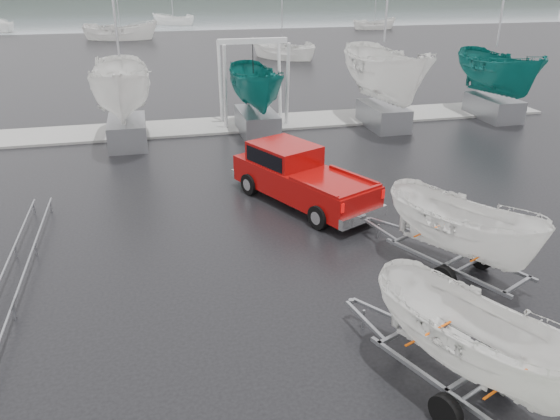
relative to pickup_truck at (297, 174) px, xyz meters
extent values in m
plane|color=black|center=(0.92, -3.00, -0.94)|extent=(120.00, 120.00, 0.00)
plane|color=gray|center=(0.92, 97.00, -0.95)|extent=(300.00, 300.00, 0.00)
cube|color=#989893|center=(0.92, 10.00, -0.89)|extent=(30.00, 3.00, 0.12)
cube|color=#880807|center=(0.12, -0.27, -0.21)|extent=(3.90, 5.59, 0.87)
cube|color=#880807|center=(-0.28, 0.61, 0.48)|extent=(2.42, 2.62, 0.78)
cube|color=black|center=(-0.28, 0.61, 0.52)|extent=(2.35, 2.43, 0.50)
cube|color=silver|center=(1.26, -2.71, -0.49)|extent=(1.75, 0.93, 0.32)
cylinder|color=black|center=(-1.40, 0.95, -0.58)|extent=(0.56, 0.78, 0.73)
cylinder|color=black|center=(0.18, 1.68, -0.58)|extent=(0.56, 0.78, 0.73)
cylinder|color=black|center=(0.07, -2.21, -0.58)|extent=(0.56, 0.78, 0.73)
cylinder|color=black|center=(1.64, -1.48, -0.58)|extent=(0.56, 0.78, 0.73)
cube|color=gray|center=(2.11, -5.85, -0.49)|extent=(1.59, 3.30, 0.08)
cube|color=gray|center=(3.11, -5.38, -0.49)|extent=(1.59, 3.30, 0.08)
cylinder|color=gray|center=(2.69, -5.80, -0.64)|extent=(1.48, 0.75, 0.08)
cylinder|color=black|center=(1.97, -6.13, -0.64)|extent=(0.42, 0.62, 0.60)
cylinder|color=black|center=(3.42, -5.46, -0.64)|extent=(0.42, 0.62, 0.60)
imported|color=white|center=(2.61, -5.62, 1.70)|extent=(2.17, 2.19, 4.30)
cube|color=#E25207|center=(2.27, -4.89, 0.06)|extent=(1.42, 0.69, 0.03)
cube|color=#E25207|center=(2.95, -6.34, 0.06)|extent=(1.42, 0.69, 0.03)
cube|color=gray|center=(-0.03, -9.77, -0.49)|extent=(1.42, 3.37, 0.08)
cube|color=gray|center=(0.99, -9.36, -0.49)|extent=(1.42, 3.37, 0.08)
cylinder|color=gray|center=(0.55, -9.75, -0.64)|extent=(1.51, 0.67, 0.08)
cylinder|color=black|center=(-0.19, -10.05, -0.64)|extent=(0.39, 0.62, 0.60)
cylinder|color=black|center=(1.30, -9.45, -0.64)|extent=(0.39, 0.62, 0.60)
imported|color=white|center=(0.48, -9.56, 1.64)|extent=(2.06, 2.09, 4.19)
cube|color=#E25207|center=(0.18, -8.82, 0.06)|extent=(1.45, 0.62, 0.03)
cube|color=#E25207|center=(0.78, -10.31, 0.06)|extent=(1.45, 0.62, 0.03)
cylinder|color=silver|center=(-0.96, 9.20, 1.06)|extent=(0.16, 0.58, 3.99)
cylinder|color=silver|center=(-0.96, 10.80, 1.06)|extent=(0.16, 0.58, 3.99)
cylinder|color=silver|center=(2.04, 9.20, 1.06)|extent=(0.16, 0.58, 3.99)
cylinder|color=silver|center=(2.04, 10.80, 1.06)|extent=(0.16, 0.58, 3.99)
cube|color=silver|center=(0.54, 10.00, 3.06)|extent=(3.30, 0.25, 0.25)
cube|color=gray|center=(-5.50, 8.00, -0.39)|extent=(1.60, 3.20, 1.10)
imported|color=white|center=(-5.50, 8.00, 3.51)|extent=(2.53, 2.59, 6.71)
cube|color=gray|center=(0.33, 8.20, -0.39)|extent=(1.60, 3.20, 1.10)
imported|color=#0E635C|center=(0.33, 8.20, 2.95)|extent=(2.10, 2.16, 5.59)
cube|color=gray|center=(6.55, 8.00, -0.39)|extent=(1.60, 3.20, 1.10)
imported|color=white|center=(6.55, 8.00, 3.85)|extent=(2.78, 2.86, 7.39)
cube|color=gray|center=(12.79, 8.30, -0.39)|extent=(1.60, 3.20, 1.10)
imported|color=#0E635C|center=(12.79, 8.30, 3.29)|extent=(2.36, 2.42, 6.27)
cylinder|color=gray|center=(-7.83, -2.00, -0.59)|extent=(0.06, 6.50, 0.06)
cylinder|color=gray|center=(-8.33, -2.00, -0.59)|extent=(0.06, 6.50, 0.06)
imported|color=white|center=(-6.66, 48.82, -0.94)|extent=(3.57, 3.50, 8.15)
cylinder|color=#B2B2B7|center=(-6.66, 48.82, 3.06)|extent=(0.08, 0.08, 8.00)
imported|color=white|center=(7.17, 30.91, -0.94)|extent=(3.52, 3.52, 6.54)
cylinder|color=#B2B2B7|center=(7.17, 30.91, 3.06)|extent=(0.08, 0.08, 8.00)
imported|color=white|center=(24.96, 52.96, -0.94)|extent=(2.30, 2.24, 5.76)
imported|color=white|center=(-21.42, 61.64, -0.94)|extent=(3.11, 3.14, 6.09)
imported|color=white|center=(0.09, 65.53, -0.94)|extent=(3.23, 3.20, 6.25)
camera|label=1|loc=(-4.54, -16.17, 6.11)|focal=35.00mm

